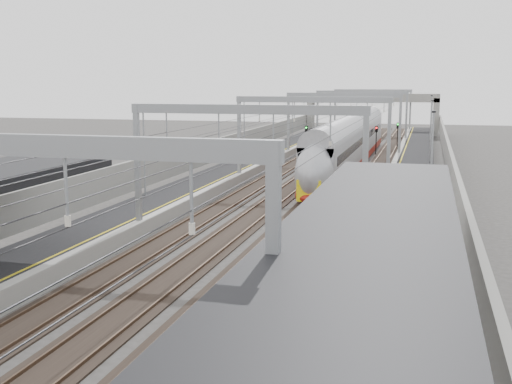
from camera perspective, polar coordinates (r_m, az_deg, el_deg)
The scene contains 13 objects.
platform_left at distance 58.84m, azimuth -2.25°, elevation 1.65°, with size 4.00×120.00×1.00m, color black.
platform_right at distance 56.25m, azimuth 13.52°, elevation 1.01°, with size 4.00×120.00×1.00m, color black.
tracks at distance 57.07m, azimuth 5.45°, elevation 0.90°, with size 11.40×140.00×0.20m.
overhead_line at distance 62.99m, azimuth 6.55°, elevation 7.28°, with size 13.00×140.00×6.60m.
canopy_right at distance 14.15m, azimuth 9.32°, elevation -5.41°, with size 4.40×30.00×4.24m.
overbridge at distance 111.07m, azimuth 10.30°, elevation 7.79°, with size 22.00×2.20×6.90m.
wall_left at distance 59.72m, azimuth -5.19°, elevation 2.80°, with size 0.30×120.00×3.20m, color gray.
wall_right at distance 56.12m, azimuth 16.83°, elevation 1.98°, with size 0.30×120.00×3.20m, color gray.
train at distance 67.25m, azimuth 8.29°, elevation 3.96°, with size 2.74×49.98×4.34m.
bench at distance 22.86m, azimuth 9.37°, elevation -8.85°, with size 0.46×1.69×0.87m.
signal_green at distance 79.67m, azimuth 4.49°, elevation 5.13°, with size 0.32×0.32×3.48m.
signal_red_near at distance 80.31m, azimuth 10.64°, elevation 5.03°, with size 0.32×0.32×3.48m.
signal_red_far at distance 87.78m, azimuth 12.48°, elevation 5.35°, with size 0.32×0.32×3.48m.
Camera 1 is at (9.31, -10.63, 8.75)m, focal length 45.00 mm.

